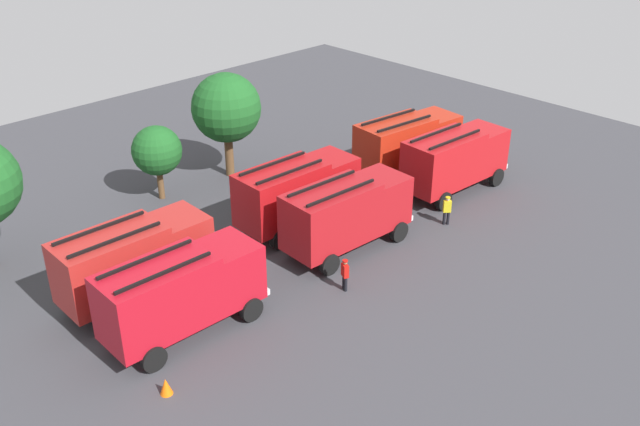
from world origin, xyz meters
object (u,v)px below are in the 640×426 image
fire_truck_2 (455,158)px  fire_truck_3 (134,258)px  firefighter_1 (498,152)px  tree_2 (226,108)px  traffic_cone_2 (166,386)px  traffic_cone_1 (408,146)px  fire_truck_1 (347,212)px  fire_truck_0 (181,290)px  firefighter_2 (407,204)px  firefighter_4 (447,209)px  firefighter_3 (345,274)px  firefighter_0 (438,135)px  fire_truck_5 (408,142)px  tree_1 (157,151)px  traffic_cone_0 (322,177)px  fire_truck_4 (297,191)px

fire_truck_2 → fire_truck_3: bearing=173.6°
fire_truck_2 → firefighter_1: bearing=6.4°
tree_2 → traffic_cone_2: tree_2 is taller
fire_truck_2 → traffic_cone_1: fire_truck_2 is taller
firefighter_1 → fire_truck_1: bearing=169.6°
fire_truck_0 → tree_2: tree_2 is taller
fire_truck_0 → firefighter_2: size_ratio=4.02×
firefighter_4 → fire_truck_3: bearing=-68.9°
fire_truck_0 → tree_2: size_ratio=1.11×
tree_2 → traffic_cone_1: tree_2 is taller
firefighter_3 → traffic_cone_1: bearing=-126.6°
firefighter_0 → fire_truck_5: bearing=-99.0°
fire_truck_3 → firefighter_2: size_ratio=4.02×
firefighter_0 → firefighter_3: bearing=-89.8°
traffic_cone_2 → firefighter_2: bearing=8.4°
firefighter_4 → tree_1: (-9.33, 13.62, 2.07)m
firefighter_1 → fire_truck_0: bearing=168.9°
fire_truck_0 → firefighter_4: bearing=-5.6°
fire_truck_5 → traffic_cone_1: size_ratio=11.48×
fire_truck_0 → fire_truck_5: bearing=12.6°
traffic_cone_1 → firefighter_0: bearing=-30.8°
fire_truck_0 → firefighter_1: bearing=2.8°
fire_truck_5 → traffic_cone_0: size_ratio=12.81×
firefighter_0 → firefighter_2: bearing=-85.3°
fire_truck_2 → firefighter_2: bearing=-171.6°
firefighter_2 → traffic_cone_1: 10.16m
fire_truck_1 → firefighter_1: (14.57, 0.54, -1.20)m
fire_truck_3 → traffic_cone_0: fire_truck_3 is taller
fire_truck_0 → tree_2: 16.34m
fire_truck_1 → fire_truck_0: bearing=-176.7°
fire_truck_3 → firefighter_1: 24.82m
fire_truck_0 → firefighter_4: (15.83, -1.92, -1.23)m
fire_truck_4 → traffic_cone_1: size_ratio=11.26×
firefighter_4 → firefighter_2: bearing=-105.6°
firefighter_0 → firefighter_3: 18.72m
fire_truck_5 → firefighter_0: bearing=21.1°
fire_truck_4 → firefighter_2: (4.74, -3.70, -1.13)m
fire_truck_5 → traffic_cone_2: size_ratio=10.48×
fire_truck_4 → firefighter_1: size_ratio=4.28×
fire_truck_2 → traffic_cone_2: size_ratio=10.35×
firefighter_2 → firefighter_4: size_ratio=1.09×
traffic_cone_2 → firefighter_4: bearing=2.3°
fire_truck_3 → firefighter_1: (24.61, -3.03, -1.20)m
firefighter_0 → firefighter_4: bearing=-74.0°
firefighter_0 → traffic_cone_1: size_ratio=2.51×
fire_truck_3 → tree_1: (6.54, 8.08, 0.84)m
fire_truck_5 → traffic_cone_2: (-22.12, -6.53, -1.80)m
traffic_cone_0 → traffic_cone_2: bearing=-151.8°
fire_truck_0 → fire_truck_4: same height
fire_truck_2 → firefighter_3: fire_truck_2 is taller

